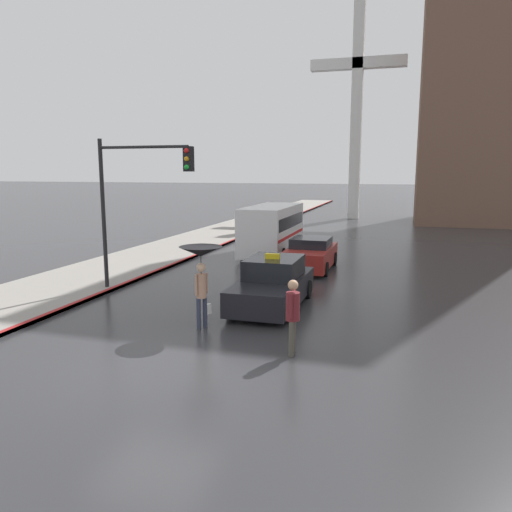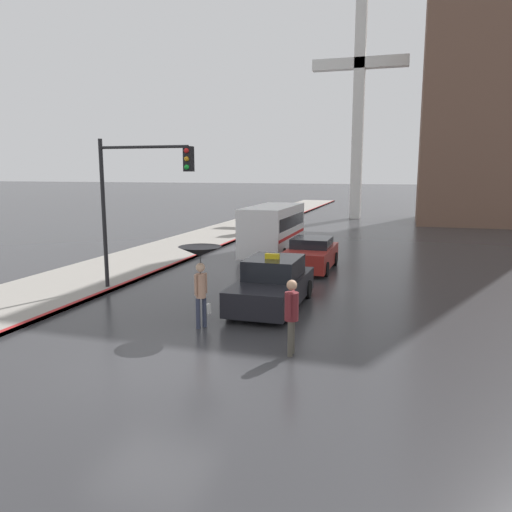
{
  "view_description": "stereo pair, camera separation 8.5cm",
  "coord_description": "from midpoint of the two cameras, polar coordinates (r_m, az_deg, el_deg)",
  "views": [
    {
      "loc": [
        5.06,
        -9.09,
        4.22
      ],
      "look_at": [
        0.36,
        6.57,
        1.4
      ],
      "focal_mm": 35.0,
      "sensor_mm": 36.0,
      "label": 1
    },
    {
      "loc": [
        5.14,
        -9.06,
        4.22
      ],
      "look_at": [
        0.36,
        6.57,
        1.4
      ],
      "focal_mm": 35.0,
      "sensor_mm": 36.0,
      "label": 2
    }
  ],
  "objects": [
    {
      "name": "ground_plane",
      "position": [
        11.23,
        -11.98,
        -12.49
      ],
      "size": [
        300.0,
        300.0,
        0.0
      ],
      "primitive_type": "plane",
      "color": "#2D2D30"
    },
    {
      "name": "taxi",
      "position": [
        15.61,
        1.77,
        -3.29
      ],
      "size": [
        1.91,
        4.43,
        1.68
      ],
      "rotation": [
        0.0,
        0.0,
        3.14
      ],
      "color": "black",
      "rests_on": "ground_plane"
    },
    {
      "name": "sedan_red",
      "position": [
        21.5,
        6.11,
        0.16
      ],
      "size": [
        1.91,
        4.02,
        1.36
      ],
      "rotation": [
        0.0,
        0.0,
        3.14
      ],
      "color": "maroon",
      "rests_on": "ground_plane"
    },
    {
      "name": "ambulance_van",
      "position": [
        25.09,
        1.75,
        3.25
      ],
      "size": [
        2.12,
        5.58,
        2.46
      ],
      "rotation": [
        0.0,
        0.0,
        3.14
      ],
      "color": "white",
      "rests_on": "ground_plane"
    },
    {
      "name": "pedestrian_with_umbrella",
      "position": [
        13.31,
        -6.49,
        -0.48
      ],
      "size": [
        1.15,
        1.15,
        2.23
      ],
      "rotation": [
        0.0,
        0.0,
        1.1
      ],
      "color": "#2D3347",
      "rests_on": "ground_plane"
    },
    {
      "name": "pedestrian_man",
      "position": [
        11.47,
        4.01,
        -6.22
      ],
      "size": [
        0.33,
        0.47,
        1.77
      ],
      "rotation": [
        0.0,
        0.0,
        -1.55
      ],
      "color": "#4C473D",
      "rests_on": "ground_plane"
    },
    {
      "name": "traffic_light",
      "position": [
        17.39,
        -13.43,
        7.74
      ],
      "size": [
        3.48,
        0.38,
        5.27
      ],
      "color": "black",
      "rests_on": "ground_plane"
    },
    {
      "name": "building_tower_near",
      "position": [
        45.97,
        25.68,
        24.35
      ],
      "size": [
        10.21,
        8.65,
        32.97
      ],
      "color": "brown",
      "rests_on": "ground_plane"
    },
    {
      "name": "monument_cross",
      "position": [
        45.54,
        11.41,
        17.32
      ],
      "size": [
        8.02,
        0.9,
        18.24
      ],
      "color": "white",
      "rests_on": "ground_plane"
    }
  ]
}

